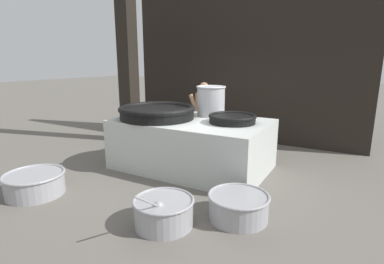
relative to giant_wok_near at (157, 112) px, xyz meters
name	(u,v)px	position (x,y,z in m)	size (l,w,h in m)	color
ground_plane	(192,167)	(0.68, 0.22, -1.13)	(60.00, 60.00, 0.00)	#666059
back_wall	(242,63)	(0.68, 2.96, 0.96)	(6.42, 0.24, 4.18)	black
support_pillar	(128,63)	(-1.85, 1.31, 0.96)	(0.39, 0.39, 4.18)	black
hearth_platform	(192,144)	(0.68, 0.22, -0.64)	(2.97, 1.85, 0.99)	silver
giant_wok_near	(157,112)	(0.00, 0.00, 0.00)	(1.54, 1.54, 0.26)	black
giant_wok_far	(232,118)	(1.49, 0.33, -0.05)	(0.90, 0.90, 0.16)	black
stock_pot	(211,100)	(0.80, 0.83, 0.19)	(0.62, 0.62, 0.63)	#B7B7BC
cook	(204,114)	(0.27, 1.54, -0.24)	(0.41, 0.62, 1.64)	#8C6647
prep_bowl_vegetables	(164,211)	(1.45, -1.91, -0.93)	(0.82, 1.06, 0.70)	#9E9EA3
prep_bowl_meat	(35,183)	(-0.93, -2.15, -0.93)	(0.95, 0.95, 0.37)	#9E9EA3
prep_bowl_extra	(238,205)	(2.25, -1.26, -0.94)	(0.85, 0.85, 0.36)	#9E9EA3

